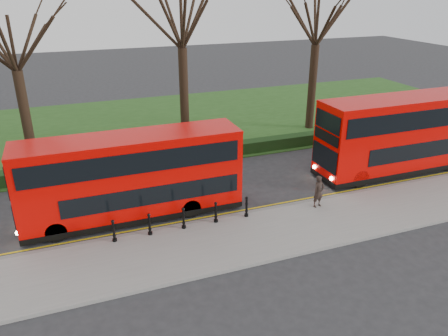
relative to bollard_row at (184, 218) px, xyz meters
name	(u,v)px	position (x,y,z in m)	size (l,w,h in m)	color
ground	(203,212)	(1.35, 1.35, -0.65)	(120.00, 120.00, 0.00)	#28282B
pavement	(224,242)	(1.35, -1.65, -0.57)	(60.00, 4.00, 0.15)	gray
kerb	(209,221)	(1.35, 0.35, -0.57)	(60.00, 0.25, 0.16)	slate
grass_verge	(144,126)	(1.35, 16.35, -0.62)	(60.00, 18.00, 0.06)	#234918
hedge	(169,157)	(1.35, 8.15, -0.25)	(60.00, 0.90, 0.80)	black
yellow_line_outer	(207,219)	(1.35, 0.65, -0.64)	(60.00, 0.10, 0.01)	yellow
yellow_line_inner	(206,217)	(1.35, 0.85, -0.64)	(60.00, 0.10, 0.01)	yellow
tree_left	(11,37)	(-6.65, 11.35, 7.01)	(6.75, 6.75, 10.54)	black
tree_mid	(181,13)	(3.35, 11.35, 8.07)	(7.67, 7.67, 11.99)	black
tree_right	(318,15)	(13.35, 11.35, 7.73)	(7.38, 7.38, 11.53)	black
bollard_row	(184,218)	(0.00, 0.00, 0.00)	(6.38, 0.15, 1.00)	black
bus_lead	(132,177)	(-1.83, 2.17, 1.42)	(10.32, 2.37, 4.11)	#D40501
bus_rear	(408,134)	(14.42, 2.20, 1.63)	(11.37, 2.61, 4.52)	#D40501
pedestrian	(319,191)	(6.86, -0.33, 0.32)	(0.60, 0.39, 1.65)	black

